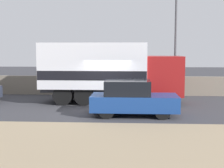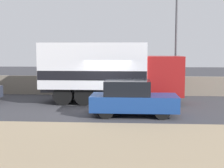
{
  "view_description": "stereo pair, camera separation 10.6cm",
  "coord_description": "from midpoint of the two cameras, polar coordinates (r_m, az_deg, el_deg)",
  "views": [
    {
      "loc": [
        1.21,
        -15.43,
        3.05
      ],
      "look_at": [
        0.26,
        0.61,
        1.28
      ],
      "focal_mm": 50.0,
      "sensor_mm": 36.0,
      "label": 1
    },
    {
      "loc": [
        1.32,
        -15.42,
        3.05
      ],
      "look_at": [
        0.26,
        0.61,
        1.28
      ],
      "focal_mm": 50.0,
      "sensor_mm": 36.0,
      "label": 2
    }
  ],
  "objects": [
    {
      "name": "box_truck",
      "position": [
        17.88,
        -1.24,
        2.6
      ],
      "size": [
        7.97,
        2.54,
        3.43
      ],
      "color": "maroon",
      "rests_on": "ground_plane"
    },
    {
      "name": "ground_plane",
      "position": [
        15.77,
        -1.27,
        -4.88
      ],
      "size": [
        80.0,
        80.0,
        0.0
      ],
      "primitive_type": "plane",
      "color": "#38383D"
    },
    {
      "name": "street_lamp",
      "position": [
        20.25,
        11.43,
        9.76
      ],
      "size": [
        0.56,
        0.28,
        7.53
      ],
      "color": "#4C4C51",
      "rests_on": "ground_plane"
    },
    {
      "name": "stone_wall_backdrop",
      "position": [
        21.11,
        -0.06,
        -0.29
      ],
      "size": [
        60.0,
        0.35,
        1.27
      ],
      "color": "gray",
      "rests_on": "ground_plane"
    },
    {
      "name": "car_hatchback",
      "position": [
        14.45,
        3.52,
        -2.64
      ],
      "size": [
        3.99,
        1.74,
        1.66
      ],
      "color": "navy",
      "rests_on": "ground_plane"
    },
    {
      "name": "dirt_shoulder_foreground",
      "position": [
        9.9,
        -4.19,
        -11.56
      ],
      "size": [
        60.0,
        6.54,
        0.04
      ],
      "color": "#9E896B",
      "rests_on": "ground_plane"
    }
  ]
}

